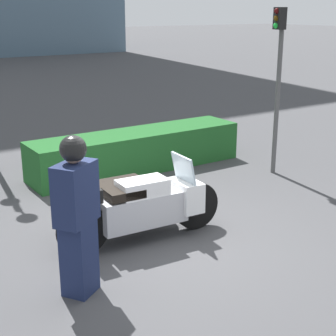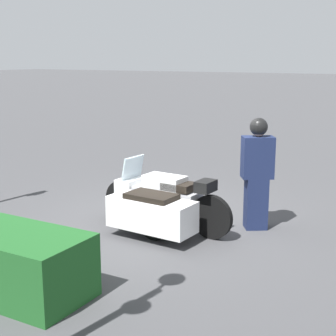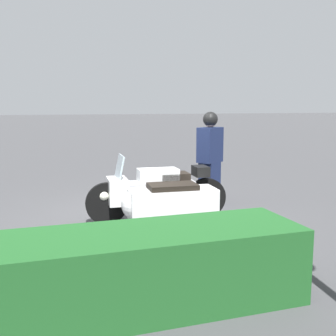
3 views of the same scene
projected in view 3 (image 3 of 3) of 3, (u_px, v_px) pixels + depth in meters
The scene contains 4 objects.
ground_plane at pixel (142, 218), 7.59m from camera, with size 160.00×160.00×0.00m, color #424244.
police_motorcycle at pixel (160, 197), 7.07m from camera, with size 2.51×1.22×1.18m.
officer_rider at pixel (210, 156), 8.43m from camera, with size 0.60×0.54×1.89m.
hedge_bush_curbside at pixel (80, 277), 4.01m from camera, with size 4.50×1.00×0.79m, color #1E5623.
Camera 3 is at (1.87, 7.15, 2.03)m, focal length 45.00 mm.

